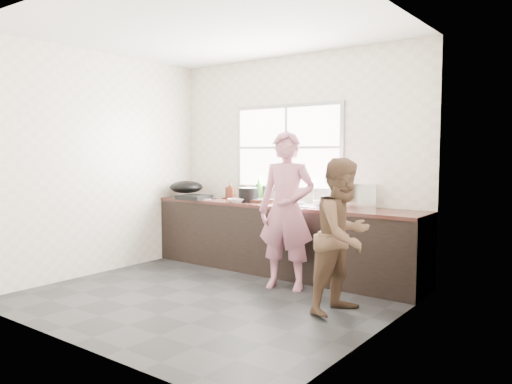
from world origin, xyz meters
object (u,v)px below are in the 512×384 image
Objects in this scene: woman at (287,216)px; pot_lid_right at (220,197)px; bowl_crabs at (322,204)px; burner at (194,197)px; bottle_brown_short at (248,193)px; pot_lid_left at (205,199)px; wok at (186,187)px; person_side at (343,236)px; plate_food at (241,200)px; bowl_held at (298,203)px; bottle_brown_tall at (230,191)px; cutting_board at (262,201)px; bowl_mince at (236,200)px; dish_rack at (359,195)px; glass_jar at (233,195)px; bottle_green at (259,189)px; black_pot at (248,195)px.

pot_lid_right is at bearing 141.97° from woman.
burner is (-1.83, -0.24, -0.00)m from bowl_crabs.
pot_lid_left is (-0.50, -0.30, -0.08)m from bottle_brown_short.
burner is 0.81× the size of wok.
person_side is 5.89× the size of plate_food.
bottle_brown_tall is at bearing 171.60° from bowl_held.
bowl_held is 0.78× the size of pot_lid_right.
bowl_mince is (-0.22, -0.24, 0.01)m from cutting_board.
cutting_board is 0.87m from bowl_crabs.
plate_food is at bearing 113.49° from bowl_mince.
woman reaches higher than pot_lid_right.
dish_rack is (1.48, 0.41, 0.11)m from bowl_mince.
person_side reaches higher than bowl_held.
burner is at bearing -126.20° from glass_jar.
cutting_board reaches higher than pot_lid_left.
bowl_crabs is 2.09m from wok.
bowl_crabs is at bearing -2.88° from bottle_brown_tall.
wok is at bearing -149.03° from pot_lid_right.
bowl_mince is 0.55× the size of burner.
bottle_brown_short is 0.45× the size of dish_rack.
burner is (-0.96, -0.23, 0.01)m from cutting_board.
bottle_brown_tall reaches higher than bowl_mince.
burner is at bearing -112.35° from pot_lid_right.
bottle_brown_tall is at bearing 44.51° from pot_lid_left.
wok is (-1.00, 0.12, 0.12)m from bowl_mince.
bowl_crabs is 1.17m from plate_food.
glass_jar is at bearing 166.72° from bowl_held.
bowl_held is 0.66× the size of bottle_green.
bowl_held is 0.72m from dish_rack.
bottle_green reaches higher than black_pot.
pot_lid_right is at bearing 171.45° from bowl_held.
bottle_green reaches higher than bowl_mince.
glass_jar is (-0.05, 0.12, -0.06)m from bottle_brown_tall.
glass_jar is 0.67m from wok.
bowl_mince is at bearing 146.75° from woman.
bottle_brown_short is 0.37× the size of wok.
plate_food is 0.68m from burner.
bowl_crabs is 1.68m from pot_lid_right.
dish_rack is at bearing 2.65° from bottle_brown_tall.
glass_jar is 0.19m from pot_lid_right.
bowl_mince is 0.80× the size of pot_lid_right.
bowl_crabs is (1.09, 0.25, 0.00)m from bowl_mince.
bowl_crabs is at bearing 5.56° from pot_lid_left.
plate_food is 0.93m from wok.
pot_lid_right is (-0.81, 0.12, -0.01)m from cutting_board.
dish_rack is (0.50, 0.75, 0.20)m from woman.
bottle_brown_tall reaches higher than bowl_crabs.
plate_food reaches higher than pot_lid_left.
bowl_mince is at bearing -31.23° from pot_lid_right.
bottle_brown_tall is at bearing 177.12° from bowl_crabs.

